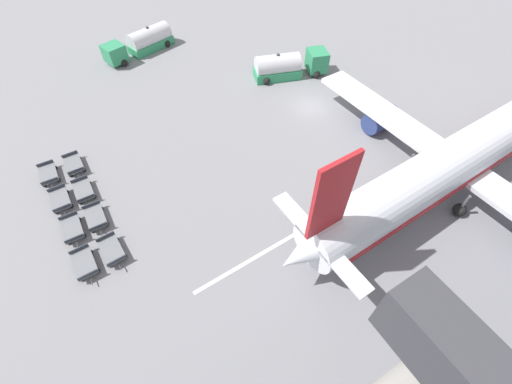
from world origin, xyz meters
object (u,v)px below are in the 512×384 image
object	(u,v)px
baggage_dolly_row_mid_a_col_a	(74,164)
baggage_dolly_row_mid_a_col_b	(84,191)
airplane	(467,154)
baggage_dolly_row_near_col_b	(60,200)
baggage_dolly_row_mid_a_col_d	(112,250)
baggage_dolly_row_near_col_a	(49,174)
fuel_tanker_primary	(287,66)
baggage_dolly_row_near_col_c	(72,229)
baggage_dolly_row_mid_a_col_c	(95,217)
fuel_tanker_secondary	(143,42)
baggage_dolly_row_near_col_d	(85,263)

from	to	relation	value
baggage_dolly_row_mid_a_col_a	baggage_dolly_row_mid_a_col_b	xyz separation A→B (m)	(3.81, -0.03, 0.00)
airplane	baggage_dolly_row_near_col_b	xyz separation A→B (m)	(-16.14, -31.87, -2.75)
baggage_dolly_row_mid_a_col_d	airplane	bearing A→B (deg)	73.46
baggage_dolly_row_near_col_a	baggage_dolly_row_mid_a_col_a	world-z (taller)	same
fuel_tanker_primary	baggage_dolly_row_near_col_c	distance (m)	30.13
baggage_dolly_row_near_col_c	fuel_tanker_primary	bearing A→B (deg)	109.54
baggage_dolly_row_mid_a_col_a	baggage_dolly_row_near_col_c	bearing A→B (deg)	-13.77
baggage_dolly_row_near_col_a	baggage_dolly_row_mid_a_col_d	xyz separation A→B (m)	(11.13, 2.67, 0.00)
baggage_dolly_row_mid_a_col_a	baggage_dolly_row_mid_a_col_c	bearing A→B (deg)	0.77
airplane	baggage_dolly_row_mid_a_col_b	bearing A→B (deg)	-118.39
baggage_dolly_row_near_col_a	baggage_dolly_row_near_col_c	distance (m)	7.45
airplane	fuel_tanker_primary	distance (m)	22.84
fuel_tanker_primary	fuel_tanker_secondary	distance (m)	20.03
baggage_dolly_row_near_col_d	baggage_dolly_row_mid_a_col_d	bearing A→B (deg)	91.36
fuel_tanker_secondary	baggage_dolly_row_near_col_b	size ratio (longest dim) A/B	2.96
baggage_dolly_row_mid_a_col_c	baggage_dolly_row_mid_a_col_d	xyz separation A→B (m)	(3.84, 0.25, 0.00)
baggage_dolly_row_near_col_b	baggage_dolly_row_mid_a_col_c	distance (m)	4.13
airplane	baggage_dolly_row_mid_a_col_a	bearing A→B (deg)	-123.76
baggage_dolly_row_near_col_c	baggage_dolly_row_mid_a_col_d	size ratio (longest dim) A/B	0.99
baggage_dolly_row_near_col_b	airplane	bearing A→B (deg)	63.14
fuel_tanker_primary	baggage_dolly_row_near_col_d	world-z (taller)	fuel_tanker_primary
baggage_dolly_row_near_col_c	baggage_dolly_row_mid_a_col_d	xyz separation A→B (m)	(3.69, 2.19, 0.00)
airplane	baggage_dolly_row_near_col_c	world-z (taller)	airplane
baggage_dolly_row_near_col_a	baggage_dolly_row_near_col_c	size ratio (longest dim) A/B	1.00
baggage_dolly_row_near_col_b	baggage_dolly_row_mid_a_col_b	world-z (taller)	same
baggage_dolly_row_mid_a_col_c	baggage_dolly_row_mid_a_col_d	distance (m)	3.85
baggage_dolly_row_mid_a_col_c	baggage_dolly_row_near_col_a	bearing A→B (deg)	-161.63
airplane	baggage_dolly_row_near_col_c	xyz separation A→B (m)	(-12.45, -31.68, -2.75)
airplane	baggage_dolly_row_mid_a_col_c	size ratio (longest dim) A/B	11.86
fuel_tanker_secondary	baggage_dolly_row_near_col_d	xyz separation A→B (m)	(28.96, -15.21, -0.82)
baggage_dolly_row_mid_a_col_b	baggage_dolly_row_near_col_b	bearing A→B (deg)	-90.01
baggage_dolly_row_near_col_b	baggage_dolly_row_mid_a_col_c	world-z (taller)	same
baggage_dolly_row_near_col_b	baggage_dolly_row_near_col_d	world-z (taller)	same
baggage_dolly_row_mid_a_col_b	baggage_dolly_row_mid_a_col_c	world-z (taller)	same
baggage_dolly_row_near_col_b	baggage_dolly_row_near_col_c	distance (m)	3.69
baggage_dolly_row_near_col_d	airplane	bearing A→B (deg)	74.59
fuel_tanker_secondary	baggage_dolly_row_mid_a_col_b	bearing A→B (deg)	-32.04
baggage_dolly_row_near_col_a	baggage_dolly_row_mid_a_col_b	xyz separation A→B (m)	(3.75, 2.29, 0.00)
fuel_tanker_primary	baggage_dolly_row_mid_a_col_a	bearing A→B (deg)	-84.45
baggage_dolly_row_near_col_a	fuel_tanker_primary	bearing A→B (deg)	95.22
baggage_dolly_row_near_col_c	baggage_dolly_row_mid_a_col_b	world-z (taller)	same
baggage_dolly_row_near_col_b	baggage_dolly_row_mid_a_col_c	size ratio (longest dim) A/B	1.00
baggage_dolly_row_near_col_c	baggage_dolly_row_mid_a_col_c	size ratio (longest dim) A/B	1.00
baggage_dolly_row_near_col_b	fuel_tanker_secondary	bearing A→B (deg)	144.29
fuel_tanker_secondary	baggage_dolly_row_near_col_c	bearing A→B (deg)	-31.22
fuel_tanker_primary	baggage_dolly_row_mid_a_col_c	bearing A→B (deg)	-69.44
fuel_tanker_primary	baggage_dolly_row_near_col_d	size ratio (longest dim) A/B	2.76
baggage_dolly_row_mid_a_col_d	baggage_dolly_row_mid_a_col_c	bearing A→B (deg)	-176.25
airplane	baggage_dolly_row_near_col_d	bearing A→B (deg)	-105.41
baggage_dolly_row_near_col_c	fuel_tanker_secondary	bearing A→B (deg)	148.78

